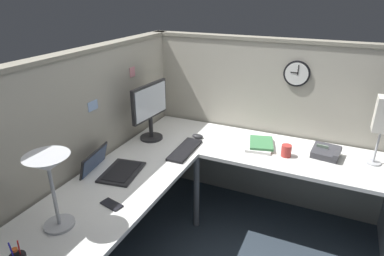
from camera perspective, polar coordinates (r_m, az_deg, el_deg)
ground_plane at (r=2.93m, az=2.46°, el=-19.06°), size 6.80×6.80×0.00m
cubicle_wall_back at (r=2.62m, az=-18.39°, el=-4.74°), size 2.57×0.12×1.58m
cubicle_wall_right at (r=3.17m, az=13.12°, el=0.75°), size 0.12×2.37×1.58m
desk at (r=2.42m, az=2.46°, el=-10.36°), size 2.35×2.15×0.73m
monitor at (r=2.84m, az=-7.31°, el=3.55°), size 0.46×0.20×0.50m
laptop at (r=2.48m, az=-14.12°, el=-6.82°), size 0.40×0.43×0.22m
keyboard at (r=2.70m, az=-1.23°, el=-3.83°), size 0.43×0.15×0.02m
computer_mouse at (r=2.94m, az=0.98°, el=-1.41°), size 0.06×0.10×0.03m
desk_lamp_dome at (r=1.88m, az=-23.66°, el=-6.64°), size 0.24×0.24×0.44m
cell_phone at (r=2.14m, az=-13.82°, el=-12.80°), size 0.10×0.16×0.01m
office_phone at (r=2.81m, az=22.39°, el=-4.00°), size 0.22×0.23×0.11m
book_stack at (r=2.83m, az=11.80°, el=-2.83°), size 0.32×0.25×0.04m
desk_lamp_paper at (r=2.74m, az=30.46°, el=1.73°), size 0.13×0.13×0.53m
coffee_mug at (r=2.71m, az=16.09°, el=-3.82°), size 0.08×0.08×0.10m
wall_clock at (r=2.93m, az=17.78°, el=9.02°), size 0.04×0.22×0.22m
pinned_note_leftmost at (r=2.88m, az=-10.34°, el=9.56°), size 0.07×0.00×0.08m
pinned_note_middle at (r=2.52m, az=-16.87°, el=3.74°), size 0.10×0.00×0.07m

